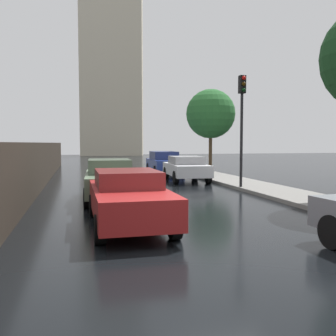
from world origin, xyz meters
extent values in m
plane|color=black|center=(0.00, 0.00, 0.00)|extent=(120.00, 120.00, 0.00)
cube|color=navy|center=(2.98, 18.00, 0.61)|extent=(1.93, 4.44, 0.62)
cube|color=navy|center=(2.99, 18.14, 1.19)|extent=(1.66, 2.45, 0.53)
cylinder|color=black|center=(2.20, 19.47, 0.30)|extent=(0.24, 0.61, 0.61)
cylinder|color=black|center=(3.85, 19.42, 0.30)|extent=(0.24, 0.61, 0.61)
cylinder|color=black|center=(2.11, 16.58, 0.30)|extent=(0.24, 0.61, 0.61)
cylinder|color=black|center=(3.77, 16.53, 0.30)|extent=(0.24, 0.61, 0.61)
cylinder|color=black|center=(2.04, -0.45, 0.33)|extent=(0.26, 0.67, 0.66)
cube|color=slate|center=(-1.62, 6.58, 0.65)|extent=(1.82, 4.21, 0.66)
cube|color=#4D5C49|center=(-1.62, 6.68, 1.22)|extent=(1.52, 1.87, 0.48)
cylinder|color=black|center=(-0.93, 5.18, 0.32)|extent=(0.25, 0.65, 0.64)
cylinder|color=black|center=(-2.43, 5.24, 0.32)|extent=(0.25, 0.65, 0.64)
cylinder|color=black|center=(-0.81, 7.91, 0.32)|extent=(0.25, 0.65, 0.64)
cylinder|color=black|center=(-2.31, 7.98, 0.32)|extent=(0.25, 0.65, 0.64)
cube|color=silver|center=(2.90, 12.48, 0.63)|extent=(2.06, 4.32, 0.59)
cube|color=gray|center=(2.89, 12.39, 1.13)|extent=(1.71, 2.18, 0.40)
cylinder|color=black|center=(2.16, 13.92, 0.33)|extent=(0.26, 0.68, 0.67)
cylinder|color=black|center=(3.81, 13.81, 0.33)|extent=(0.26, 0.68, 0.67)
cylinder|color=black|center=(1.98, 11.14, 0.33)|extent=(0.26, 0.68, 0.67)
cylinder|color=black|center=(3.64, 11.04, 0.33)|extent=(0.26, 0.68, 0.67)
cube|color=maroon|center=(-1.52, 2.43, 0.63)|extent=(1.70, 4.46, 0.65)
cube|color=maroon|center=(-1.52, 2.61, 1.16)|extent=(1.49, 1.98, 0.40)
cylinder|color=black|center=(-0.73, 0.96, 0.30)|extent=(0.22, 0.60, 0.60)
cylinder|color=black|center=(-2.29, 0.95, 0.30)|extent=(0.22, 0.60, 0.60)
cylinder|color=black|center=(-0.74, 3.90, 0.30)|extent=(0.22, 0.60, 0.60)
cylinder|color=black|center=(-2.30, 3.90, 0.30)|extent=(0.22, 0.60, 0.60)
cylinder|color=black|center=(4.16, 8.34, 2.14)|extent=(0.12, 0.12, 4.00)
cube|color=black|center=(4.16, 8.34, 4.52)|extent=(0.26, 0.26, 0.75)
sphere|color=red|center=(4.16, 8.16, 4.77)|extent=(0.17, 0.17, 0.17)
sphere|color=#392405|center=(4.16, 8.16, 4.52)|extent=(0.17, 0.17, 0.17)
sphere|color=black|center=(4.16, 8.16, 4.27)|extent=(0.17, 0.17, 0.17)
cylinder|color=#4C3823|center=(6.67, 19.04, 1.45)|extent=(0.24, 0.24, 2.89)
sphere|color=#28662D|center=(6.67, 19.04, 4.12)|extent=(3.53, 3.53, 3.53)
cube|color=beige|center=(3.28, 56.68, 14.84)|extent=(11.15, 10.27, 29.68)
camera|label=1|loc=(-2.71, -6.57, 2.03)|focal=40.02mm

